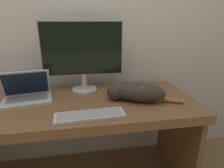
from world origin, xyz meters
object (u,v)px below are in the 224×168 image
object	(u,v)px
laptop	(27,95)
external_keyboard	(90,116)
monitor	(83,54)
cat	(135,91)

from	to	relation	value
laptop	external_keyboard	world-z (taller)	laptop
monitor	laptop	world-z (taller)	monitor
monitor	cat	distance (m)	0.48
monitor	laptop	xyz separation A→B (m)	(-0.40, -0.13, -0.25)
cat	external_keyboard	bearing A→B (deg)	-125.89
laptop	external_keyboard	xyz separation A→B (m)	(0.41, -0.31, -0.03)
monitor	cat	bearing A→B (deg)	-36.93
monitor	cat	xyz separation A→B (m)	(0.34, -0.26, -0.23)
monitor	cat	size ratio (longest dim) A/B	1.22
monitor	cat	world-z (taller)	monitor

